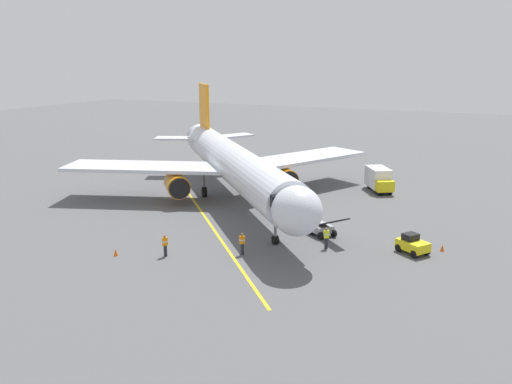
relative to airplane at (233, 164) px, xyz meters
The scene contains 11 objects.
ground_plane 4.06m from the airplane, 147.26° to the right, with size 220.00×220.00×0.00m, color #565659.
apron_lead_in_line 7.39m from the airplane, 91.73° to the left, with size 0.24×40.00×0.01m, color yellow.
airplane is the anchor object (origin of this frame).
ground_crew_marshaller 16.61m from the airplane, 144.33° to the left, with size 0.47×0.44×1.71m.
ground_crew_wing_walker 15.96m from the airplane, 120.21° to the left, with size 0.46×0.46×1.71m.
ground_crew_loader 16.87m from the airplane, 99.66° to the left, with size 0.41×0.47×1.71m.
box_truck_near_nose 17.02m from the airplane, 139.56° to the right, with size 4.11×4.93×2.62m.
tug_portside 21.23m from the airplane, 158.72° to the left, with size 2.75×2.53×1.50m.
belt_loader_starboard_side 14.02m from the airplane, 150.80° to the left, with size 4.41×3.65×2.32m.
safety_cone_nose_left 22.78m from the airplane, 164.00° to the left, with size 0.32×0.32×0.55m, color #F2590F.
safety_cone_nose_right 18.29m from the airplane, 87.81° to the left, with size 0.32×0.32×0.55m, color #F2590F.
Camera 1 is at (-24.53, 47.58, 14.48)m, focal length 36.92 mm.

